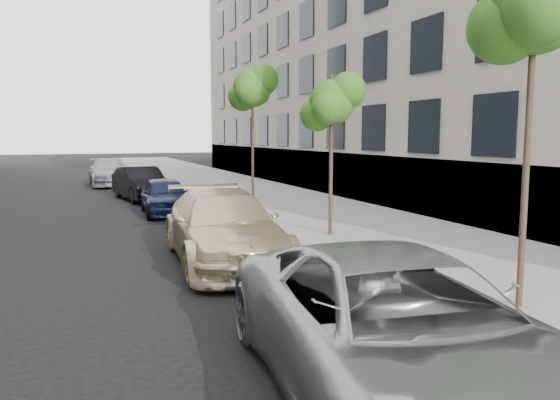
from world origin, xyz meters
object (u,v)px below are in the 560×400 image
tree_near (536,4)px  minivan (398,331)px  suv (224,227)px  sedan_rear (109,172)px  tree_far (253,88)px  sedan_blue (165,196)px  tree_mid (333,103)px  sedan_black (141,183)px

tree_near → minivan: tree_near is taller
suv → sedan_rear: suv is taller
tree_near → tree_far: bearing=90.0°
suv → sedan_blue: bearing=93.9°
sedan_rear → tree_far: bearing=-70.1°
tree_near → tree_mid: bearing=90.0°
tree_near → tree_mid: size_ratio=1.27×
tree_mid → sedan_black: size_ratio=0.98×
tree_far → suv: 9.42m
minivan → sedan_black: 19.02m
sedan_blue → suv: bearing=-87.0°
sedan_black → tree_mid: bearing=-80.9°
tree_far → sedan_black: size_ratio=1.21×
tree_far → sedan_black: 6.74m
minivan → sedan_blue: size_ratio=1.46×
suv → sedan_black: 12.32m
tree_mid → tree_near: bearing=-90.0°
minivan → sedan_blue: (0.00, 14.39, -0.12)m
tree_mid → suv: size_ratio=0.79×
tree_far → sedan_black: (-3.59, 4.30, -3.73)m
minivan → suv: 6.70m
tree_far → minivan: (-3.33, -14.71, -3.67)m
tree_mid → sedan_black: 11.74m
suv → sedan_rear: bearing=97.0°
tree_near → sedan_rear: (-4.38, 24.69, -3.88)m
tree_far → suv: tree_far is taller
tree_mid → suv: tree_mid is taller
tree_far → sedan_blue: size_ratio=1.36×
tree_near → sedan_black: (-3.59, 17.30, -3.90)m
minivan → suv: minivan is taller
suv → sedan_blue: suv is taller
minivan → sedan_blue: minivan is taller
sedan_rear → suv: bearing=-87.5°
tree_near → sedan_rear: size_ratio=1.07×
sedan_black → sedan_rear: 7.43m
suv → sedan_black: bearing=95.2°
minivan → sedan_blue: 14.39m
tree_near → sedan_rear: 25.38m
tree_near → sedan_black: 18.10m
tree_near → suv: size_ratio=1.01×
suv → sedan_blue: size_ratio=1.40×
tree_near → tree_far: 13.00m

